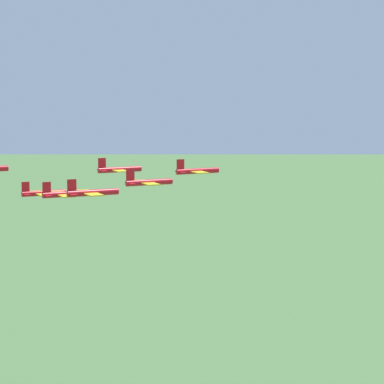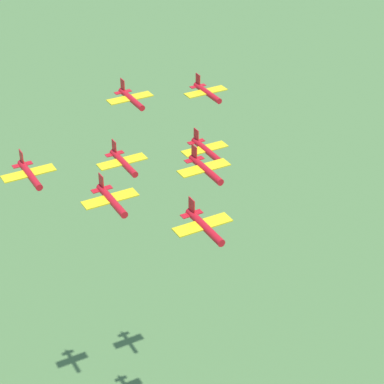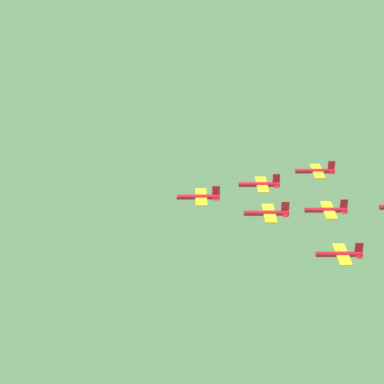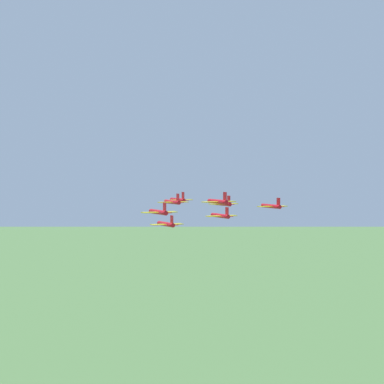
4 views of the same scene
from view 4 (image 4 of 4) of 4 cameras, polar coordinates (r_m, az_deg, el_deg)
jet_0 at (r=192.19m, az=-1.06°, el=-0.60°), size 7.53×7.74×2.61m
jet_1 at (r=178.78m, az=-1.48°, el=-0.76°), size 7.53×7.74×2.61m
jet_2 at (r=184.89m, az=2.39°, el=-0.90°), size 7.53×7.74×2.61m
jet_3 at (r=165.65m, az=-1.96°, el=-2.46°), size 7.53×7.74×2.61m
jet_4 at (r=171.55m, az=2.22°, el=-1.81°), size 7.53×7.74×2.61m
jet_5 at (r=178.29m, az=6.10°, el=-1.08°), size 7.53×7.74×2.61m
jet_6 at (r=152.04m, az=-2.54°, el=-1.53°), size 7.53×7.74×2.61m
jet_7 at (r=157.87m, az=2.02°, el=-0.73°), size 7.53×7.74×2.61m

